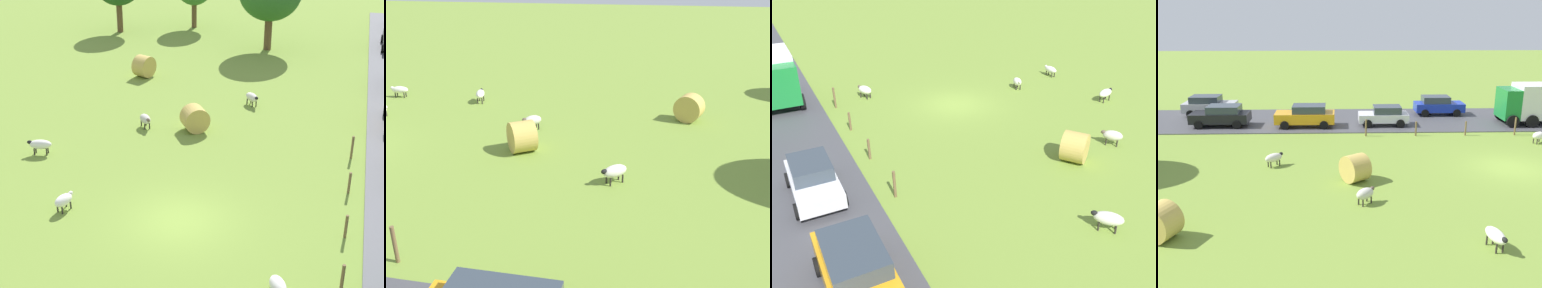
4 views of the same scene
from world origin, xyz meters
The scene contains 12 objects.
ground_plane centered at (0.00, 0.00, 0.00)m, with size 160.00×160.00×0.00m, color olive.
sheep_1 centered at (-8.58, 3.93, 0.55)m, with size 1.29×0.74×0.79m.
sheep_2 centered at (-4.55, 8.49, 0.51)m, with size 1.03×1.07×0.77m.
sheep_3 centered at (4.64, -3.74, 0.53)m, with size 0.94×1.17×0.80m.
sheep_4 centered at (-4.99, -0.57, 0.50)m, with size 0.73×1.10×0.75m.
sheep_5 centered at (0.60, 13.37, 0.52)m, with size 1.10×1.13×0.77m.
hay_bale_0 centered at (-1.76, 8.84, 0.72)m, with size 1.44×1.44×1.09m, color tan.
hay_bale_1 centered at (-7.53, 16.55, 0.74)m, with size 1.48×1.48×1.00m, color tan.
fence_post_0 centered at (6.72, -2.96, 0.64)m, with size 0.12×0.12×1.29m, color brown.
fence_post_1 centered at (6.72, 0.61, 0.52)m, with size 0.12×0.12×1.04m, color brown.
fence_post_2 centered at (6.72, 4.17, 0.53)m, with size 0.12×0.12×1.05m, color brown.
fence_post_3 centered at (6.72, 7.74, 0.61)m, with size 0.12×0.12×1.21m, color brown.
Camera 1 is at (6.06, -19.65, 13.61)m, focal length 54.69 mm.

